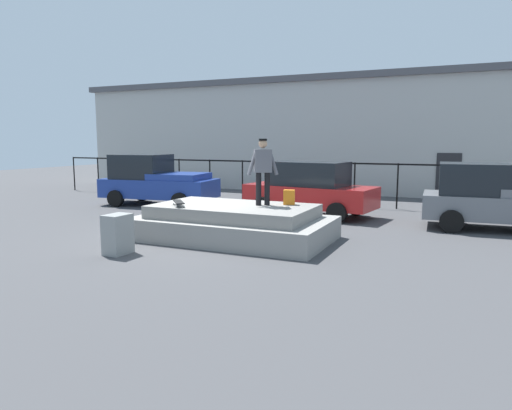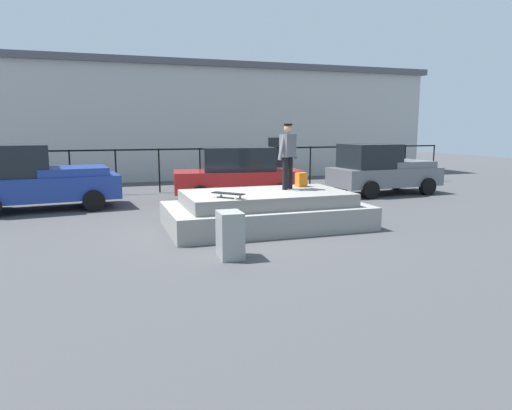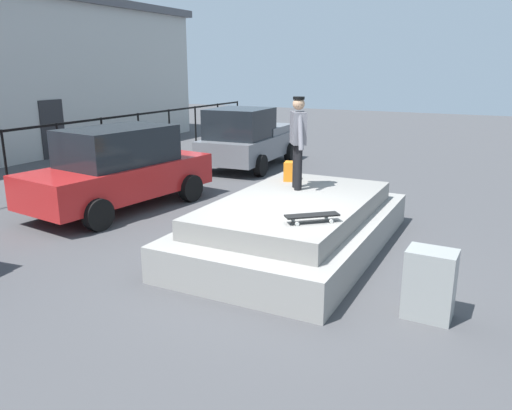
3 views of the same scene
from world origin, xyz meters
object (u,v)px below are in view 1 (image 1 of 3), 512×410
Objects in this scene: backpack at (289,197)px; car_grey_pickup_far at (495,198)px; car_red_sedan_mid at (310,189)px; car_blue_pickup_near at (155,181)px; skateboarder at (263,167)px; utility_box at (118,234)px; skateboard at (179,202)px.

car_grey_pickup_far is (4.89, 3.54, -0.15)m from backpack.
car_grey_pickup_far is at bearing -2.81° from car_red_sedan_mid.
skateboarder is at bearing -33.01° from car_blue_pickup_near.
utility_box is at bearing 33.84° from backpack.
car_red_sedan_mid is at bearing 0.03° from car_blue_pickup_near.
car_red_sedan_mid is (-0.68, 3.81, -0.17)m from backpack.
skateboarder reaches higher than skateboard.
utility_box is at bearing -59.34° from car_blue_pickup_near.
car_red_sedan_mid is 1.08× the size of car_grey_pickup_far.
skateboarder is at bearing 51.72° from utility_box.
skateboarder reaches higher than utility_box.
car_blue_pickup_near is at bearing -179.97° from car_red_sedan_mid.
utility_box is (-0.45, -1.77, -0.54)m from skateboard.
utility_box is (-2.33, -2.78, -1.41)m from skateboarder.
car_red_sedan_mid is 5.04× the size of utility_box.
skateboarder is at bearing -144.22° from car_grey_pickup_far.
skateboard is at bearing -48.66° from car_blue_pickup_near.
car_grey_pickup_far is (5.46, 3.93, -0.94)m from skateboarder.
skateboard is 5.51m from car_red_sedan_mid.
car_grey_pickup_far is 10.29m from utility_box.
car_grey_pickup_far reaches higher than car_red_sedan_mid.
car_red_sedan_mid is at bearing 177.19° from car_grey_pickup_far.
car_blue_pickup_near is at bearing 131.34° from skateboard.
car_blue_pickup_near reaches higher than backpack.
backpack is at bearing 49.30° from utility_box.
skateboard is at bearing -145.98° from car_grey_pickup_far.
backpack reaches higher than skateboard.
skateboard is 8.85m from car_grey_pickup_far.
skateboard is 6.95m from car_blue_pickup_near.
utility_box is (4.14, -6.99, -0.52)m from car_blue_pickup_near.
car_blue_pickup_near is 1.02× the size of car_red_sedan_mid.
car_grey_pickup_far reaches higher than utility_box.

